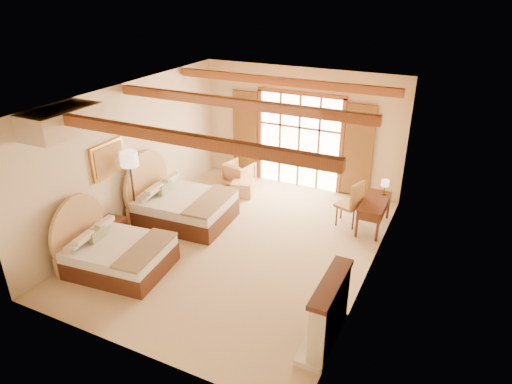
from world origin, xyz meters
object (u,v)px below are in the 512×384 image
Objects in this scene: desk at (373,213)px; bed_near at (113,251)px; nightstand at (113,231)px; armchair at (239,174)px; bed_far at (179,203)px.

bed_near is at bearing -138.40° from desk.
armchair reaches higher than nightstand.
armchair is 0.57× the size of desk.
nightstand is at bearing 86.60° from armchair.
bed_far is at bearing 83.13° from bed_near.
desk is (3.88, -0.78, 0.04)m from armchair.
bed_near is at bearing 97.08° from armchair.
bed_far is 2.43m from armchair.
bed_near reaches higher than desk.
bed_far is 4.07× the size of nightstand.
desk is at bearing 25.67° from nightstand.
bed_near is 2.85× the size of armchair.
nightstand is (-0.68, 0.74, -0.11)m from bed_near.
bed_far is at bearing 57.90° from nightstand.
desk is (4.92, 3.10, 0.09)m from nightstand.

